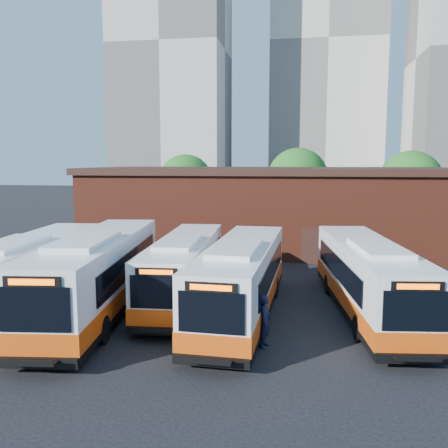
% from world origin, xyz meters
% --- Properties ---
extents(ground, '(220.00, 220.00, 0.00)m').
position_xyz_m(ground, '(0.00, 0.00, 0.00)').
color(ground, black).
extents(bus_farwest, '(3.70, 12.93, 3.48)m').
position_xyz_m(bus_farwest, '(-10.14, 1.69, 1.58)').
color(bus_farwest, white).
rests_on(bus_farwest, ground).
extents(bus_west, '(4.31, 13.86, 3.72)m').
position_xyz_m(bus_west, '(-6.75, 1.68, 1.69)').
color(bus_west, white).
rests_on(bus_west, ground).
extents(bus_midwest, '(3.11, 12.06, 3.25)m').
position_xyz_m(bus_midwest, '(-3.37, 4.41, 1.48)').
color(bus_midwest, white).
rests_on(bus_midwest, ground).
extents(bus_mideast, '(3.13, 12.76, 3.45)m').
position_xyz_m(bus_mideast, '(-0.24, 2.31, 1.57)').
color(bus_mideast, white).
rests_on(bus_mideast, ground).
extents(bus_east, '(4.00, 12.72, 3.42)m').
position_xyz_m(bus_east, '(5.37, 3.49, 1.55)').
color(bus_east, white).
rests_on(bus_east, ground).
extents(transit_worker, '(0.52, 0.75, 1.99)m').
position_xyz_m(transit_worker, '(1.06, -1.17, 1.00)').
color(transit_worker, black).
rests_on(transit_worker, ground).
extents(depot_building, '(28.60, 12.60, 6.40)m').
position_xyz_m(depot_building, '(0.00, 20.00, 3.26)').
color(depot_building, maroon).
rests_on(depot_building, ground).
extents(tree_west, '(6.00, 6.00, 7.65)m').
position_xyz_m(tree_west, '(-10.00, 32.00, 4.64)').
color(tree_west, '#382314').
rests_on(tree_west, ground).
extents(tree_mid, '(6.56, 6.56, 8.36)m').
position_xyz_m(tree_mid, '(2.00, 34.00, 5.08)').
color(tree_mid, '#382314').
rests_on(tree_mid, ground).
extents(tree_east, '(6.24, 6.24, 7.96)m').
position_xyz_m(tree_east, '(13.00, 31.00, 4.83)').
color(tree_east, '#382314').
rests_on(tree_east, ground).
extents(tower_left, '(20.00, 18.00, 56.20)m').
position_xyz_m(tower_left, '(-22.00, 72.00, 27.84)').
color(tower_left, '#B7B2A8').
rests_on(tower_left, ground).
extents(tower_center, '(22.00, 20.00, 61.20)m').
position_xyz_m(tower_center, '(7.00, 86.00, 30.34)').
color(tower_center, beige).
rests_on(tower_center, ground).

